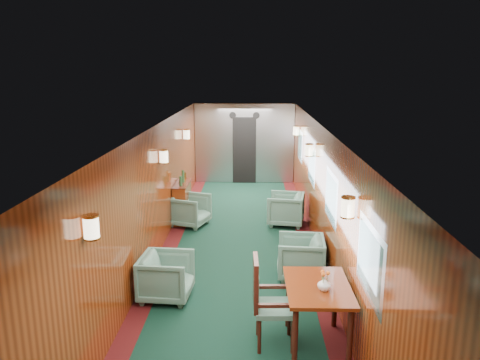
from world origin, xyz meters
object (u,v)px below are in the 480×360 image
Objects in this scene: dining_table at (318,295)px; armchair_left_far at (190,210)px; armchair_right_far at (286,209)px; credenza at (182,201)px; armchair_right_near at (300,257)px; side_chair at (266,298)px; armchair_left_near at (166,277)px.

dining_table is 1.46× the size of armchair_left_far.
armchair_left_far is at bearing -77.25° from armchair_right_far.
armchair_right_near is (2.41, -2.92, -0.10)m from credenza.
credenza is (-2.41, 4.94, -0.25)m from dining_table.
credenza is at bearing 53.78° from armchair_left_far.
credenza is at bearing -85.53° from armchair_right_far.
side_chair is 5.21m from credenza.
credenza reaches higher than dining_table.
armchair_right_far is (2.12, 0.12, 0.01)m from armchair_left_far.
armchair_left_far is 2.12m from armchair_right_far.
armchair_right_far is (-0.07, 4.73, -0.35)m from dining_table.
armchair_right_near reaches higher than armchair_left_far.
armchair_right_near is (2.19, -2.59, 0.00)m from armchair_left_far.
credenza reaches higher than armchair_right_near.
credenza is 3.73m from armchair_left_near.
armchair_right_near is at bearing 70.60° from side_chair.
armchair_left_near is 2.24m from armchair_right_near.
credenza reaches higher than armchair_left_far.
armchair_left_near is at bearing -65.25° from armchair_right_near.
side_chair reaches higher than armchair_left_far.
credenza is 1.49× the size of armchair_right_far.
armchair_left_far is (0.22, -0.33, -0.11)m from credenza.
armchair_right_far is at bearing -174.54° from armchair_right_near.
armchair_right_near is 0.99× the size of armchair_right_far.
side_chair reaches higher than armchair_right_near.
armchair_right_far is (-0.07, 2.71, 0.01)m from armchair_right_near.
armchair_right_far is at bearing -66.95° from armchair_left_far.
side_chair is 1.00× the size of credenza.
armchair_left_near is at bearing 139.30° from side_chair.
armchair_right_near is at bearing 10.99° from armchair_right_far.
side_chair is 1.51× the size of armchair_right_near.
armchair_left_far is 3.39m from armchair_right_near.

